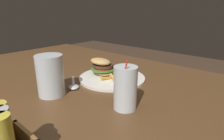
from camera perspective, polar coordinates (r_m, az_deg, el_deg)
name	(u,v)px	position (r m, az deg, el deg)	size (l,w,h in m)	color
dining_table	(51,113)	(0.80, -18.08, -12.36)	(1.59, 1.31, 0.71)	brown
meal_plate_near	(108,73)	(0.85, -1.11, -0.84)	(0.29, 0.29, 0.09)	white
beer_glass	(50,76)	(0.70, -18.25, -1.84)	(0.10, 0.10, 0.15)	silver
juice_glass	(125,89)	(0.58, 4.07, -5.74)	(0.07, 0.07, 0.16)	silver
spoon	(74,86)	(0.76, -11.58, -4.88)	(0.14, 0.11, 0.01)	silver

